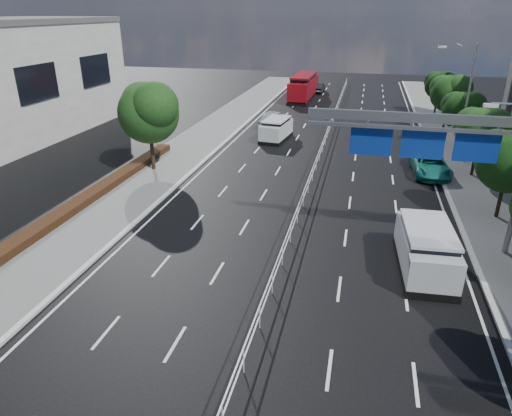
% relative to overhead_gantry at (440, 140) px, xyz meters
% --- Properties ---
extents(ground, '(160.00, 160.00, 0.00)m').
position_rel_overhead_gantry_xyz_m(ground, '(-6.74, -10.05, -5.61)').
color(ground, black).
rests_on(ground, ground).
extents(kerb_near, '(0.25, 140.00, 0.15)m').
position_rel_overhead_gantry_xyz_m(kerb_near, '(-15.74, -10.05, -5.54)').
color(kerb_near, silver).
rests_on(kerb_near, ground).
extents(median_fence, '(0.05, 85.00, 1.02)m').
position_rel_overhead_gantry_xyz_m(median_fence, '(-6.74, 12.45, -5.08)').
color(median_fence, silver).
rests_on(median_fence, ground).
extents(hedge_near, '(1.00, 36.00, 0.44)m').
position_rel_overhead_gantry_xyz_m(hedge_near, '(-20.04, -5.05, -5.25)').
color(hedge_near, black).
rests_on(hedge_near, sidewalk_near).
extents(overhead_gantry, '(10.24, 0.38, 7.45)m').
position_rel_overhead_gantry_xyz_m(overhead_gantry, '(0.00, 0.00, 0.00)').
color(overhead_gantry, gray).
rests_on(overhead_gantry, ground).
extents(streetlight_far, '(2.78, 2.40, 9.00)m').
position_rel_overhead_gantry_xyz_m(streetlight_far, '(3.76, 15.95, -0.40)').
color(streetlight_far, gray).
rests_on(streetlight_far, ground).
extents(near_tree_back, '(4.84, 4.51, 6.69)m').
position_rel_overhead_gantry_xyz_m(near_tree_back, '(-18.68, 7.92, -1.00)').
color(near_tree_back, black).
rests_on(near_tree_back, ground).
extents(far_tree_d, '(3.85, 3.59, 5.34)m').
position_rel_overhead_gantry_xyz_m(far_tree_d, '(4.51, 4.42, -1.92)').
color(far_tree_d, black).
rests_on(far_tree_d, ground).
extents(far_tree_e, '(3.63, 3.38, 5.13)m').
position_rel_overhead_gantry_xyz_m(far_tree_e, '(4.51, 11.93, -2.05)').
color(far_tree_e, black).
rests_on(far_tree_e, ground).
extents(far_tree_f, '(3.52, 3.28, 5.02)m').
position_rel_overhead_gantry_xyz_m(far_tree_f, '(4.50, 19.43, -2.12)').
color(far_tree_f, black).
rests_on(far_tree_f, ground).
extents(far_tree_g, '(3.96, 3.69, 5.45)m').
position_rel_overhead_gantry_xyz_m(far_tree_g, '(4.51, 26.92, -1.85)').
color(far_tree_g, black).
rests_on(far_tree_g, ground).
extents(far_tree_h, '(3.41, 3.18, 4.91)m').
position_rel_overhead_gantry_xyz_m(far_tree_h, '(4.50, 34.43, -2.18)').
color(far_tree_h, black).
rests_on(far_tree_h, ground).
extents(white_minivan, '(2.51, 4.80, 2.00)m').
position_rel_overhead_gantry_xyz_m(white_minivan, '(-11.39, 18.75, -4.63)').
color(white_minivan, black).
rests_on(white_minivan, ground).
extents(red_bus, '(2.86, 10.89, 3.23)m').
position_rel_overhead_gantry_xyz_m(red_bus, '(-11.86, 40.53, -3.92)').
color(red_bus, black).
rests_on(red_bus, ground).
extents(near_car_silver, '(2.64, 5.25, 1.72)m').
position_rel_overhead_gantry_xyz_m(near_car_silver, '(-12.68, 23.68, -4.75)').
color(near_car_silver, silver).
rests_on(near_car_silver, ground).
extents(near_car_dark, '(1.66, 4.27, 1.39)m').
position_rel_overhead_gantry_xyz_m(near_car_dark, '(-10.40, 45.95, -4.91)').
color(near_car_dark, black).
rests_on(near_car_dark, ground).
extents(silver_minivan, '(2.55, 5.40, 2.19)m').
position_rel_overhead_gantry_xyz_m(silver_minivan, '(-0.24, -2.50, -4.53)').
color(silver_minivan, black).
rests_on(silver_minivan, ground).
extents(parked_car_teal, '(2.70, 5.36, 1.45)m').
position_rel_overhead_gantry_xyz_m(parked_car_teal, '(1.50, 11.67, -4.88)').
color(parked_car_teal, '#1B7A70').
rests_on(parked_car_teal, ground).
extents(parked_car_dark, '(1.79, 4.39, 1.27)m').
position_rel_overhead_gantry_xyz_m(parked_car_dark, '(1.56, 16.29, -4.97)').
color(parked_car_dark, black).
rests_on(parked_car_dark, ground).
extents(pedestrian_b, '(0.97, 0.81, 1.82)m').
position_rel_overhead_gantry_xyz_m(pedestrian_b, '(6.66, 10.80, -4.56)').
color(pedestrian_b, gray).
rests_on(pedestrian_b, sidewalk_far).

